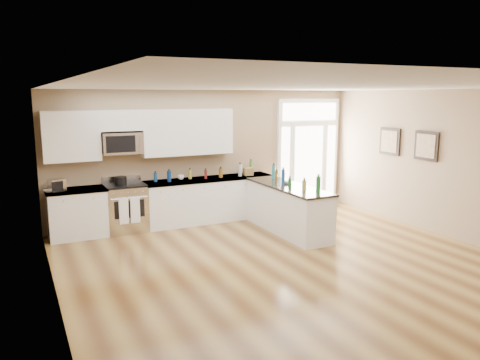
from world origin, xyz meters
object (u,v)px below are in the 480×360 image
object	(u,v)px
peninsula_cabinet	(288,210)
kitchen_range	(126,208)
toaster_oven	(57,185)
stockpot	(121,180)

from	to	relation	value
peninsula_cabinet	kitchen_range	distance (m)	3.22
kitchen_range	toaster_oven	xyz separation A→B (m)	(-1.26, -0.06, 0.58)
stockpot	peninsula_cabinet	bearing A→B (deg)	-26.08
peninsula_cabinet	stockpot	size ratio (longest dim) A/B	9.78
stockpot	toaster_oven	world-z (taller)	toaster_oven
kitchen_range	stockpot	size ratio (longest dim) A/B	4.55
peninsula_cabinet	toaster_oven	bearing A→B (deg)	161.47
peninsula_cabinet	stockpot	distance (m)	3.35
peninsula_cabinet	kitchen_range	xyz separation A→B (m)	(-2.87, 1.45, 0.04)
kitchen_range	stockpot	world-z (taller)	stockpot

